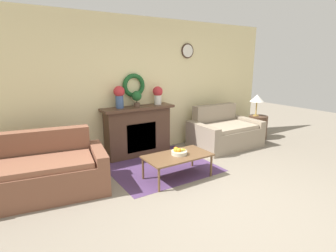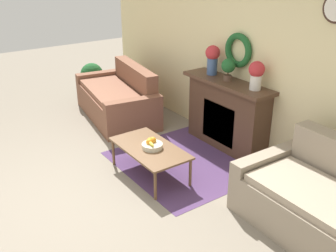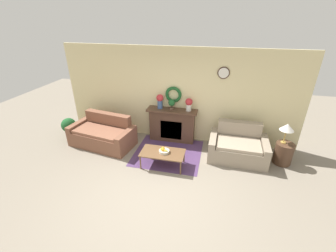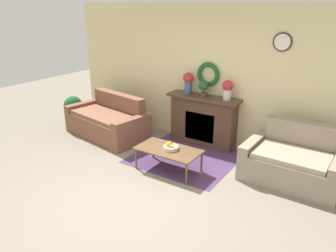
{
  "view_description": "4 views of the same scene",
  "coord_description": "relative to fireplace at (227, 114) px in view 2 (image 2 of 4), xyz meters",
  "views": [
    {
      "loc": [
        -2.33,
        -2.18,
        1.85
      ],
      "look_at": [
        -0.07,
        1.37,
        0.81
      ],
      "focal_mm": 28.0,
      "sensor_mm": 36.0,
      "label": 1
    },
    {
      "loc": [
        3.6,
        -1.23,
        2.6
      ],
      "look_at": [
        0.1,
        1.25,
        0.69
      ],
      "focal_mm": 42.0,
      "sensor_mm": 36.0,
      "label": 2
    },
    {
      "loc": [
        1.12,
        -3.41,
        3.44
      ],
      "look_at": [
        -0.03,
        1.49,
        0.92
      ],
      "focal_mm": 24.0,
      "sensor_mm": 36.0,
      "label": 3
    },
    {
      "loc": [
        2.66,
        -3.08,
        2.66
      ],
      "look_at": [
        -0.31,
        1.44,
        0.64
      ],
      "focal_mm": 35.0,
      "sensor_mm": 36.0,
      "label": 4
    }
  ],
  "objects": [
    {
      "name": "couch_left",
      "position": [
        -1.9,
        -0.71,
        -0.19
      ],
      "size": [
        1.93,
        1.19,
        0.87
      ],
      "rotation": [
        0.0,
        0.0,
        -0.16
      ],
      "color": "brown",
      "rests_on": "ground_plane"
    },
    {
      "name": "floor_rug",
      "position": [
        0.05,
        -0.75,
        -0.5
      ],
      "size": [
        1.8,
        1.68,
        0.01
      ],
      "color": "#4C335B",
      "rests_on": "ground_plane"
    },
    {
      "name": "potted_plant_on_mantel",
      "position": [
        -0.02,
        -0.01,
        0.68
      ],
      "size": [
        0.19,
        0.19,
        0.3
      ],
      "color": "brown",
      "rests_on": "fireplace"
    },
    {
      "name": "fireplace",
      "position": [
        0.0,
        0.0,
        0.0
      ],
      "size": [
        1.45,
        0.41,
        1.0
      ],
      "color": "#4C3323",
      "rests_on": "ground_plane"
    },
    {
      "name": "fruit_bowl",
      "position": [
        0.08,
        -1.32,
        -0.07
      ],
      "size": [
        0.26,
        0.26,
        0.12
      ],
      "color": "beige",
      "rests_on": "coffee_table"
    },
    {
      "name": "potted_plant_floor_by_couch",
      "position": [
        -3.02,
        -0.66,
        -0.07
      ],
      "size": [
        0.43,
        0.43,
        0.68
      ],
      "color": "brown",
      "rests_on": "ground_plane"
    },
    {
      "name": "coffee_table",
      "position": [
        0.05,
        -1.33,
        -0.15
      ],
      "size": [
        1.08,
        0.58,
        0.39
      ],
      "color": "brown",
      "rests_on": "ground_plane"
    },
    {
      "name": "loveseat_right",
      "position": [
        1.88,
        -0.5,
        -0.19
      ],
      "size": [
        1.5,
        1.02,
        0.89
      ],
      "rotation": [
        0.0,
        0.0,
        -0.03
      ],
      "color": "gray",
      "rests_on": "ground_plane"
    },
    {
      "name": "vase_on_mantel_right",
      "position": [
        0.47,
        0.01,
        0.7
      ],
      "size": [
        0.2,
        0.2,
        0.37
      ],
      "color": "silver",
      "rests_on": "fireplace"
    },
    {
      "name": "vase_on_mantel_left",
      "position": [
        -0.36,
        0.01,
        0.73
      ],
      "size": [
        0.21,
        0.21,
        0.42
      ],
      "color": "#3D5684",
      "rests_on": "fireplace"
    },
    {
      "name": "ground_plane",
      "position": [
        0.12,
        -2.42,
        -0.5
      ],
      "size": [
        16.0,
        16.0,
        0.0
      ],
      "primitive_type": "plane",
      "color": "gray"
    },
    {
      "name": "wall_back",
      "position": [
        0.12,
        0.21,
        0.85
      ],
      "size": [
        6.8,
        0.15,
        2.7
      ],
      "color": "beige",
      "rests_on": "ground_plane"
    }
  ]
}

